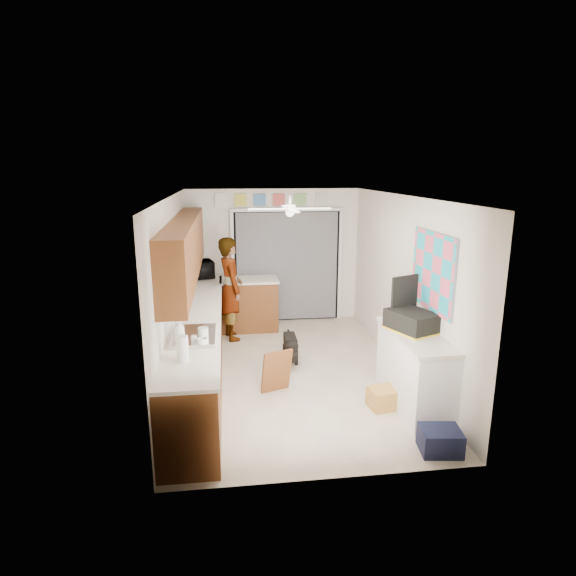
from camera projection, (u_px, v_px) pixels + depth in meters
name	position (u px, v px, depth m)	size (l,w,h in m)	color
floor	(292.00, 372.00, 6.96)	(5.00, 5.00, 0.00)	#BFAF9A
ceiling	(292.00, 196.00, 6.36)	(5.00, 5.00, 0.00)	white
wall_back	(274.00, 256.00, 9.06)	(3.20, 3.20, 0.00)	white
wall_front	(330.00, 356.00, 4.25)	(3.20, 3.20, 0.00)	white
wall_left	(174.00, 292.00, 6.46)	(5.00, 5.00, 0.00)	white
wall_right	(403.00, 284.00, 6.86)	(5.00, 5.00, 0.00)	white
left_base_cabinets	(199.00, 347.00, 6.69)	(0.60, 4.80, 0.90)	brown
left_countertop	(198.00, 314.00, 6.58)	(0.62, 4.80, 0.04)	white
upper_cabinets	(185.00, 249.00, 6.54)	(0.32, 4.00, 0.80)	brown
sink_basin	(194.00, 336.00, 5.61)	(0.50, 0.76, 0.06)	silver
faucet	(177.00, 329.00, 5.56)	(0.03, 0.03, 0.22)	silver
peninsula_base	(249.00, 305.00, 8.71)	(1.00, 0.60, 0.90)	brown
peninsula_top	(249.00, 280.00, 8.60)	(1.04, 0.64, 0.04)	white
back_opening_recess	(287.00, 267.00, 9.11)	(2.00, 0.06, 2.10)	black
curtain_panel	(287.00, 267.00, 9.08)	(1.90, 0.03, 2.05)	slate
door_trim_left	(233.00, 268.00, 8.96)	(0.06, 0.04, 2.10)	white
door_trim_right	(340.00, 266.00, 9.21)	(0.06, 0.04, 2.10)	white
door_trim_head	(287.00, 210.00, 8.83)	(2.10, 0.04, 0.06)	white
header_frame_0	(240.00, 200.00, 8.71)	(0.22, 0.02, 0.22)	#D1C945
header_frame_1	(260.00, 200.00, 8.75)	(0.22, 0.02, 0.22)	#4780BE
header_frame_2	(279.00, 200.00, 8.79)	(0.22, 0.02, 0.22)	#CD4C4D
header_frame_3	(300.00, 200.00, 8.84)	(0.22, 0.02, 0.22)	#7BB768
header_frame_4	(322.00, 199.00, 8.89)	(0.22, 0.02, 0.22)	silver
route66_sign	(221.00, 200.00, 8.66)	(0.22, 0.02, 0.26)	silver
right_counter_base	(414.00, 372.00, 5.87)	(0.50, 1.40, 0.90)	white
right_counter_top	(416.00, 335.00, 5.75)	(0.54, 1.44, 0.04)	white
abstract_painting	(433.00, 272.00, 5.80)	(0.03, 1.15, 0.95)	#EB5675
ceiling_fan	(290.00, 209.00, 6.59)	(1.14, 1.14, 0.24)	white
microwave	(202.00, 269.00, 8.70)	(0.55, 0.37, 0.30)	black
soap_bottle	(180.00, 331.00, 5.35)	(0.12, 0.12, 0.32)	silver
cup	(203.00, 342.00, 5.32)	(0.13, 0.13, 0.10)	white
jar_a	(203.00, 334.00, 5.48)	(0.11, 0.11, 0.16)	silver
jar_b	(194.00, 340.00, 5.38)	(0.07, 0.07, 0.10)	silver
paper_towel_roll	(182.00, 349.00, 4.89)	(0.12, 0.12, 0.27)	white
suitcase	(412.00, 321.00, 5.82)	(0.43, 0.57, 0.24)	black
suitcase_rim	(411.00, 330.00, 5.84)	(0.44, 0.58, 0.02)	yellow
suitcase_lid	(404.00, 295.00, 6.04)	(0.42, 0.03, 0.50)	black
cardboard_box	(386.00, 398.00, 5.89)	(0.40, 0.30, 0.25)	gold
navy_crate	(440.00, 440.00, 4.97)	(0.41, 0.34, 0.25)	#151934
cabinet_door_panel	(277.00, 371.00, 6.24)	(0.40, 0.03, 0.60)	brown
man	(231.00, 289.00, 8.14)	(0.64, 0.42, 1.76)	white
dog	(290.00, 347.00, 7.28)	(0.25, 0.59, 0.46)	black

